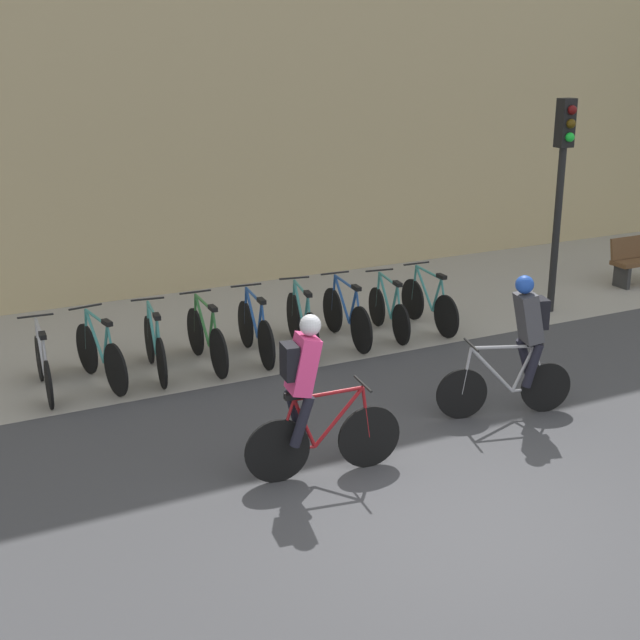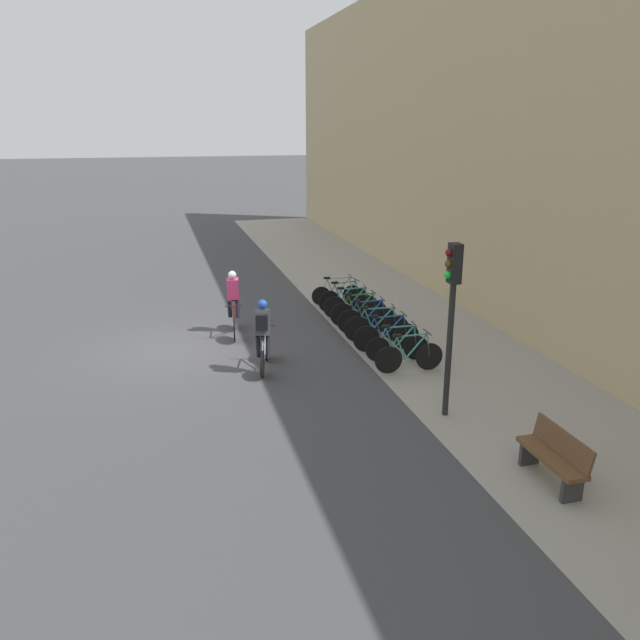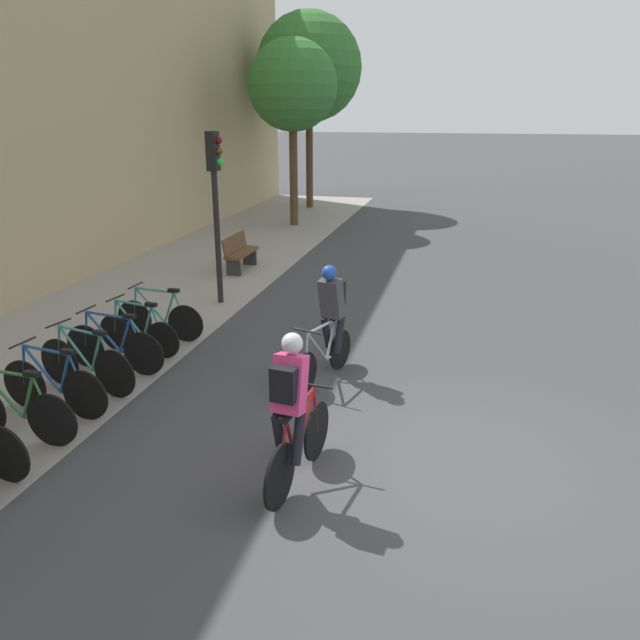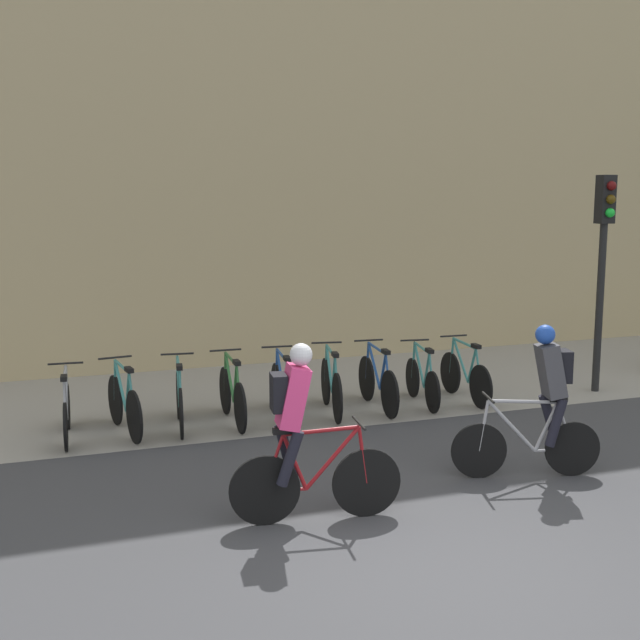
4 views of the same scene
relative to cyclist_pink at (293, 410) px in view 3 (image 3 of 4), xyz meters
The scene contains 13 objects.
ground 2.13m from the cyclist_pink, 61.71° to the right, with size 200.00×200.00×0.00m, color #3D3D3F.
cyclist_pink is the anchor object (origin of this frame).
cyclist_grey 3.01m from the cyclist_pink, ahead, with size 1.66×0.62×1.76m.
parked_bike_3 3.63m from the cyclist_pink, 87.11° to the left, with size 0.46×1.71×0.98m.
parked_bike_4 3.74m from the cyclist_pink, 75.59° to the left, with size 0.46×1.69×0.98m.
parked_bike_5 3.99m from the cyclist_pink, 65.14° to the left, with size 0.50×1.74×0.99m.
parked_bike_6 4.35m from the cyclist_pink, 56.16° to the left, with size 0.46×1.75×0.98m.
parked_bike_7 4.81m from the cyclist_pink, 48.75° to the left, with size 0.46×1.58×0.95m.
parked_bike_8 5.32m from the cyclist_pink, 42.70° to the left, with size 0.46×1.68×0.97m.
traffic_light_pole 7.23m from the cyclist_pink, 28.64° to the left, with size 0.26×0.30×3.49m.
bench 9.78m from the cyclist_pink, 24.08° to the left, with size 1.44×0.44×0.89m.
street_tree_0 16.48m from the cyclist_pink, 16.01° to the left, with size 2.97×2.97×6.11m.
street_tree_1 20.64m from the cyclist_pink, 14.19° to the left, with size 4.11×4.11×7.45m.
Camera 3 is at (-6.50, 0.01, 3.93)m, focal length 35.00 mm.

